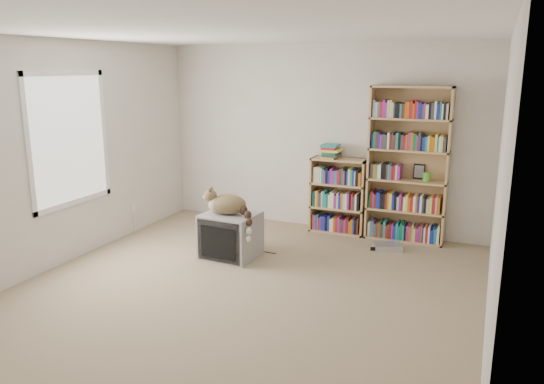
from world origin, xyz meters
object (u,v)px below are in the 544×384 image
at_px(crt_tv, 231,235).
at_px(bookcase_short, 339,198).
at_px(cat, 231,208).
at_px(dvd_player, 387,247).
at_px(bookcase_tall, 408,169).

height_order(crt_tv, bookcase_short, bookcase_short).
height_order(cat, bookcase_short, bookcase_short).
height_order(cat, dvd_player, cat).
xyz_separation_m(bookcase_tall, dvd_player, (-0.12, -0.48, -0.89)).
bearing_deg(bookcase_tall, cat, -139.23).
xyz_separation_m(cat, dvd_player, (1.63, 1.02, -0.58)).
bearing_deg(dvd_player, bookcase_short, 125.70).
height_order(crt_tv, bookcase_tall, bookcase_tall).
bearing_deg(bookcase_short, crt_tv, -121.59).
distance_m(crt_tv, bookcase_tall, 2.39).
height_order(bookcase_tall, bookcase_short, bookcase_tall).
relative_size(cat, bookcase_short, 0.68).
bearing_deg(cat, crt_tv, 106.89).
bearing_deg(bookcase_short, bookcase_tall, 0.18).
distance_m(bookcase_tall, dvd_player, 1.02).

